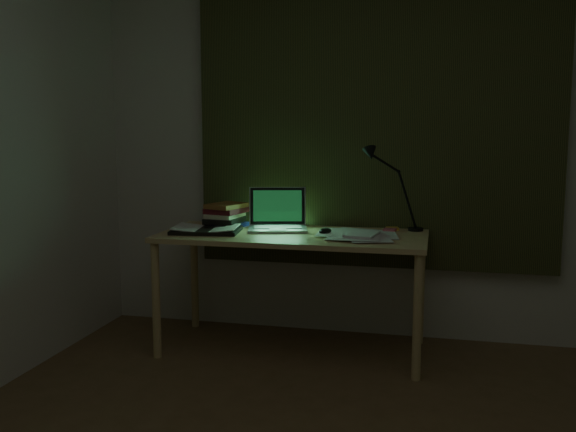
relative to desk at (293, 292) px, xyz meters
name	(u,v)px	position (x,y,z in m)	size (l,w,h in m)	color
wall_back	(375,137)	(0.42, 0.42, 0.90)	(3.50, 0.00, 2.50)	silver
curtain	(375,104)	(0.42, 0.38, 1.10)	(2.20, 0.06, 2.00)	#2E351A
desk	(293,292)	(0.00, 0.00, 0.00)	(1.54, 0.67, 0.70)	tan
laptop	(278,210)	(-0.11, 0.09, 0.47)	(0.35, 0.39, 0.25)	#B4B4B9
open_textbook	(206,229)	(-0.50, -0.07, 0.37)	(0.39, 0.28, 0.03)	silver
book_stack	(226,215)	(-0.46, 0.15, 0.43)	(0.19, 0.23, 0.16)	silver
loose_papers	(353,235)	(0.35, -0.02, 0.36)	(0.36, 0.38, 0.02)	silver
mouse	(325,231)	(0.19, 0.02, 0.37)	(0.06, 0.10, 0.04)	black
sticky_yellow	(392,229)	(0.55, 0.27, 0.36)	(0.07, 0.07, 0.02)	gold
sticky_pink	(390,230)	(0.54, 0.21, 0.36)	(0.07, 0.07, 0.02)	#D45263
desk_lamp	(417,191)	(0.69, 0.27, 0.59)	(0.32, 0.25, 0.48)	black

